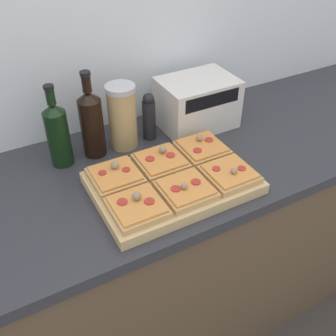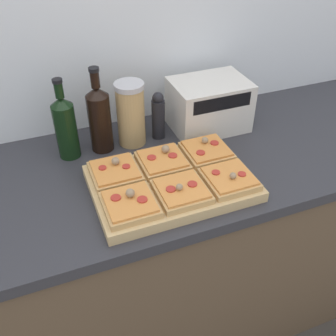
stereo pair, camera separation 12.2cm
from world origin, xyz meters
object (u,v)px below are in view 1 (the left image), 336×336
(wine_bottle, at_px, (92,122))
(grain_jar_tall, at_px, (122,117))
(pepper_mill, at_px, (149,117))
(cutting_board, at_px, (173,183))
(toaster_oven, at_px, (197,103))
(olive_oil_bottle, at_px, (58,133))

(wine_bottle, bearing_deg, grain_jar_tall, 0.00)
(grain_jar_tall, relative_size, pepper_mill, 1.29)
(cutting_board, bearing_deg, wine_bottle, 116.83)
(cutting_board, bearing_deg, toaster_oven, 47.53)
(grain_jar_tall, bearing_deg, cutting_board, -82.67)
(grain_jar_tall, bearing_deg, pepper_mill, 0.00)
(grain_jar_tall, xyz_separation_m, pepper_mill, (0.10, 0.00, -0.03))
(grain_jar_tall, bearing_deg, olive_oil_bottle, 180.00)
(wine_bottle, xyz_separation_m, pepper_mill, (0.21, 0.00, -0.04))
(cutting_board, relative_size, pepper_mill, 2.72)
(pepper_mill, xyz_separation_m, toaster_oven, (0.20, -0.00, 0.01))
(pepper_mill, height_order, toaster_oven, toaster_oven)
(cutting_board, height_order, wine_bottle, wine_bottle)
(olive_oil_bottle, relative_size, pepper_mill, 1.58)
(wine_bottle, bearing_deg, toaster_oven, -0.12)
(cutting_board, height_order, olive_oil_bottle, olive_oil_bottle)
(wine_bottle, height_order, toaster_oven, wine_bottle)
(cutting_board, xyz_separation_m, wine_bottle, (-0.15, 0.29, 0.11))
(wine_bottle, height_order, pepper_mill, wine_bottle)
(cutting_board, distance_m, wine_bottle, 0.34)
(olive_oil_bottle, height_order, pepper_mill, olive_oil_bottle)
(wine_bottle, relative_size, pepper_mill, 1.69)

